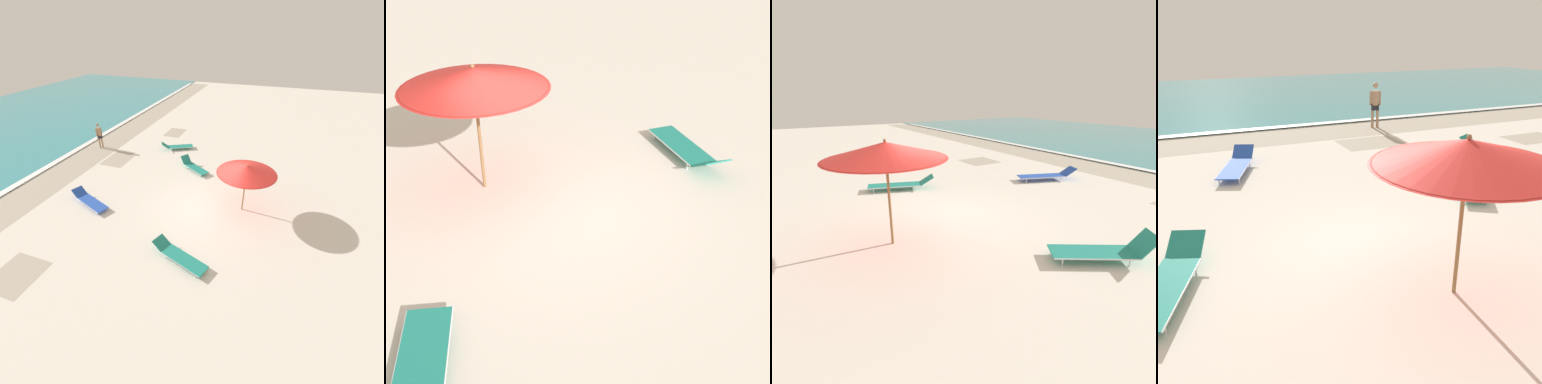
# 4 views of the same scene
# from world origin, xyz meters

# --- Properties ---
(ground_plane) EXTENTS (60.00, 60.00, 0.16)m
(ground_plane) POSITION_xyz_m (0.00, 0.01, -0.08)
(ground_plane) COLOR silver
(beach_umbrella) EXTENTS (2.67, 2.67, 2.42)m
(beach_umbrella) POSITION_xyz_m (0.46, -1.37, 2.17)
(beach_umbrella) COLOR olive
(beach_umbrella) RESTS_ON ground_plane
(sun_lounger_under_umbrella) EXTENTS (1.64, 2.06, 0.62)m
(sun_lounger_under_umbrella) POSITION_xyz_m (3.49, 2.09, 0.22)
(sun_lounger_under_umbrella) COLOR #1E8475
(sun_lounger_under_umbrella) RESTS_ON ground_plane
(sun_lounger_near_water_right) EXTENTS (1.37, 2.41, 0.47)m
(sun_lounger_near_water_right) POSITION_xyz_m (-3.46, 0.34, 0.20)
(sun_lounger_near_water_right) COLOR #1E8475
(sun_lounger_near_water_right) RESTS_ON ground_plane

